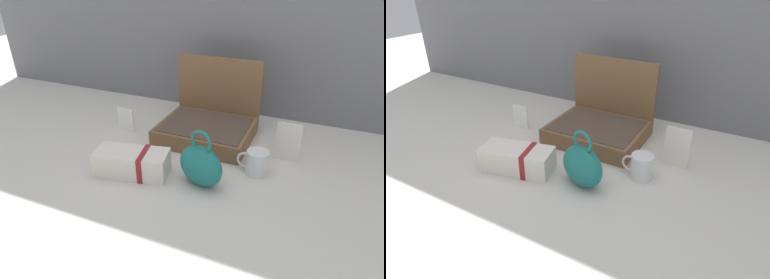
% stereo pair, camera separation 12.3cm
% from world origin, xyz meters
% --- Properties ---
extents(ground_plane, '(6.00, 6.00, 0.00)m').
position_xyz_m(ground_plane, '(0.00, 0.00, 0.00)').
color(ground_plane, beige).
extents(open_suitcase, '(0.40, 0.34, 0.33)m').
position_xyz_m(open_suitcase, '(-0.05, 0.23, 0.07)').
color(open_suitcase, brown).
rests_on(open_suitcase, ground_plane).
extents(teal_pouch_handbag, '(0.19, 0.14, 0.21)m').
position_xyz_m(teal_pouch_handbag, '(0.06, -0.13, 0.08)').
color(teal_pouch_handbag, '#196B66').
rests_on(teal_pouch_handbag, ground_plane).
extents(cream_toiletry_bag, '(0.29, 0.17, 0.10)m').
position_xyz_m(cream_toiletry_bag, '(-0.20, -0.17, 0.05)').
color(cream_toiletry_bag, silver).
rests_on(cream_toiletry_bag, ground_plane).
extents(coffee_mug, '(0.12, 0.08, 0.09)m').
position_xyz_m(coffee_mug, '(0.22, 0.01, 0.05)').
color(coffee_mug, silver).
rests_on(coffee_mug, ground_plane).
extents(info_card_left, '(0.09, 0.02, 0.11)m').
position_xyz_m(info_card_left, '(-0.43, 0.13, 0.06)').
color(info_card_left, white).
rests_on(info_card_left, ground_plane).
extents(poster_card_right, '(0.10, 0.01, 0.16)m').
position_xyz_m(poster_card_right, '(0.31, 0.15, 0.08)').
color(poster_card_right, silver).
rests_on(poster_card_right, ground_plane).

